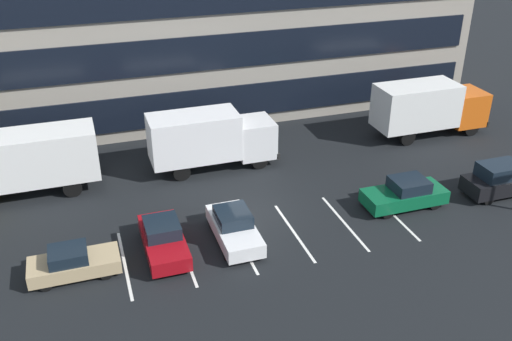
# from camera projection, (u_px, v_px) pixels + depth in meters

# --- Properties ---
(ground_plane) EXTENTS (120.00, 120.00, 0.00)m
(ground_plane) POSITION_uv_depth(u_px,v_px,m) (252.00, 211.00, 30.39)
(ground_plane) COLOR black
(lot_markings) EXTENTS (14.14, 5.40, 0.01)m
(lot_markings) POSITION_uv_depth(u_px,v_px,m) (268.00, 237.00, 28.20)
(lot_markings) COLOR silver
(lot_markings) RESTS_ON ground_plane
(box_truck_orange) EXTENTS (7.96, 2.64, 3.69)m
(box_truck_orange) POSITION_uv_depth(u_px,v_px,m) (429.00, 106.00, 38.37)
(box_truck_orange) COLOR #D85914
(box_truck_orange) RESTS_ON ground_plane
(box_truck_white) EXTENTS (7.67, 2.54, 3.55)m
(box_truck_white) POSITION_uv_depth(u_px,v_px,m) (210.00, 137.00, 34.01)
(box_truck_white) COLOR white
(box_truck_white) RESTS_ON ground_plane
(box_truck_yellow) EXTENTS (7.82, 2.59, 3.62)m
(box_truck_yellow) POSITION_uv_depth(u_px,v_px,m) (28.00, 160.00, 31.20)
(box_truck_yellow) COLOR yellow
(box_truck_yellow) RESTS_ON ground_plane
(sedan_maroon) EXTENTS (1.82, 4.36, 1.56)m
(sedan_maroon) POSITION_uv_depth(u_px,v_px,m) (163.00, 239.00, 26.79)
(sedan_maroon) COLOR maroon
(sedan_maroon) RESTS_ON ground_plane
(sedan_white) EXTENTS (1.82, 4.35, 1.56)m
(sedan_white) POSITION_uv_depth(u_px,v_px,m) (234.00, 227.00, 27.66)
(sedan_white) COLOR white
(sedan_white) RESTS_ON ground_plane
(suv_black) EXTENTS (4.20, 1.78, 1.90)m
(suv_black) POSITION_uv_depth(u_px,v_px,m) (501.00, 180.00, 31.61)
(suv_black) COLOR black
(suv_black) RESTS_ON ground_plane
(sedan_tan) EXTENTS (3.96, 1.66, 1.42)m
(sedan_tan) POSITION_uv_depth(u_px,v_px,m) (73.00, 263.00, 25.24)
(sedan_tan) COLOR tan
(sedan_tan) RESTS_ON ground_plane
(sedan_forest) EXTENTS (4.47, 1.87, 1.60)m
(sedan_forest) POSITION_uv_depth(u_px,v_px,m) (405.00, 194.00, 30.53)
(sedan_forest) COLOR #0C5933
(sedan_forest) RESTS_ON ground_plane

